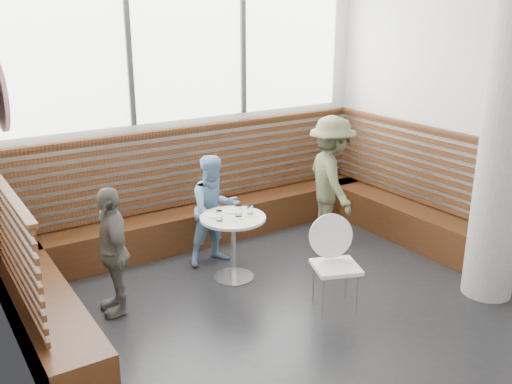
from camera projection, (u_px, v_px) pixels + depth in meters
room at (317, 157)px, 5.04m from camera, size 5.00×5.00×3.20m
booth at (221, 222)px, 6.82m from camera, size 5.00×2.50×1.44m
concrete_column at (506, 144)px, 5.51m from camera, size 0.50×0.50×3.20m
wall_art at (0, 95)px, 3.87m from camera, size 0.03×0.50×0.50m
cafe_table at (233, 235)px, 6.15m from camera, size 0.71×0.71×0.73m
cafe_chair at (331, 256)px, 5.57m from camera, size 0.45×0.44×0.93m
adult_man at (331, 180)px, 7.12m from camera, size 0.90×1.17×1.60m
child_back at (214, 210)px, 6.52m from camera, size 0.64×0.50×1.29m
child_left at (113, 251)px, 5.46m from camera, size 0.41×0.79×1.28m
plate_near at (213, 215)px, 6.12m from camera, size 0.19×0.19×0.01m
plate_far at (233, 211)px, 6.24m from camera, size 0.21×0.21×0.01m
glass_left at (219, 216)px, 5.96m from camera, size 0.07×0.07×0.11m
glass_mid at (239, 211)px, 6.09m from camera, size 0.08×0.08×0.12m
glass_right at (250, 209)px, 6.16m from camera, size 0.06×0.06×0.10m
menu_card at (247, 222)px, 5.93m from camera, size 0.21×0.15×0.00m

